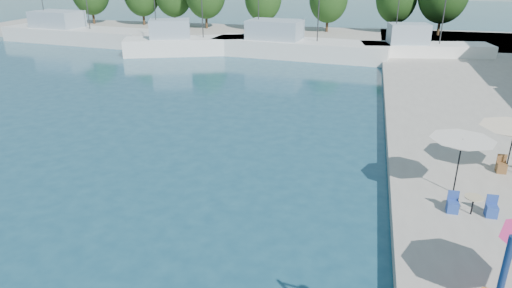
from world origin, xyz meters
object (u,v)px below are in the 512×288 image
(trawler_02, at_px, (187,44))
(trawler_03, at_px, (295,47))
(trawler_01, at_px, (75,34))
(trawler_04, at_px, (422,51))
(umbrella_white, at_px, (462,145))

(trawler_02, distance_m, trawler_03, 12.08)
(trawler_01, relative_size, trawler_04, 1.51)
(trawler_03, bearing_deg, umbrella_white, -62.57)
(trawler_01, height_order, trawler_02, same)
(trawler_03, distance_m, umbrella_white, 33.05)
(umbrella_white, bearing_deg, trawler_03, 110.94)
(trawler_03, height_order, umbrella_white, trawler_03)
(umbrella_white, bearing_deg, trawler_01, 140.56)
(trawler_01, height_order, trawler_04, same)
(trawler_01, distance_m, trawler_04, 42.34)
(trawler_01, bearing_deg, trawler_03, 0.98)
(umbrella_white, bearing_deg, trawler_02, 128.92)
(trawler_04, bearing_deg, umbrella_white, -102.77)
(trawler_02, bearing_deg, trawler_03, -14.99)
(trawler_02, distance_m, trawler_04, 25.32)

